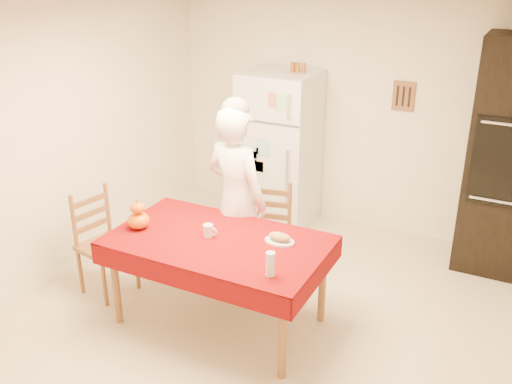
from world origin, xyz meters
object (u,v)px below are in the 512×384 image
Objects in this scene: coffee_mug at (208,231)px; wine_glass at (270,264)px; chair_left at (101,238)px; bread_plate at (280,241)px; refrigerator at (280,150)px; seated_woman at (237,200)px; pumpkin_lower at (139,220)px; oven_cabinet at (510,159)px; dining_table at (218,247)px; chair_far at (267,230)px.

wine_glass is at bearing -24.04° from coffee_mug.
chair_left reaches higher than bread_plate.
chair_left is (-0.81, -2.00, -0.34)m from refrigerator.
bread_plate is at bearing -71.64° from chair_left.
seated_woman is 0.86m from pumpkin_lower.
coffee_mug is at bearing -163.67° from bread_plate.
oven_cabinet is 2.66m from wine_glass.
seated_woman is 16.99× the size of coffee_mug.
pumpkin_lower is (-0.58, -0.13, 0.02)m from coffee_mug.
refrigerator is at bearing 100.95° from dining_table.
chair_far reaches higher than bread_plate.
chair_far is 0.77m from bread_plate.
chair_far is (-1.85, -1.23, -0.59)m from oven_cabinet.
seated_woman is 0.71m from bread_plate.
oven_cabinet reaches higher than coffee_mug.
pumpkin_lower is (-0.29, -2.08, -0.02)m from refrigerator.
chair_far is 0.84m from coffee_mug.
refrigerator is at bearing -67.47° from seated_woman.
seated_woman is at bearing -80.31° from refrigerator.
oven_cabinet is 2.84m from coffee_mug.
wine_glass is (1.78, -0.26, 0.34)m from chair_left.
chair_far is at bearing 51.03° from pumpkin_lower.
oven_cabinet reaches higher than dining_table.
refrigerator is at bearing -178.82° from oven_cabinet.
wine_glass is 0.73× the size of bread_plate.
pumpkin_lower is at bearing -98.00° from refrigerator.
chair_left is at bearing 170.28° from pumpkin_lower.
dining_table is 9.66× the size of wine_glass.
coffee_mug is 0.59m from pumpkin_lower.
pumpkin_lower is at bearing -140.35° from oven_cabinet.
bread_plate is at bearing 14.52° from pumpkin_lower.
oven_cabinet is 1.29× the size of dining_table.
wine_glass is at bearing -87.15° from chair_left.
bread_plate is (0.40, -0.61, 0.26)m from chair_far.
bread_plate is (0.45, 0.17, 0.08)m from dining_table.
oven_cabinet is 2.32× the size of chair_left.
wine_glass reaches higher than bread_plate.
dining_table is at bearing -77.12° from chair_left.
dining_table is 0.68m from wine_glass.
chair_far is 5.23× the size of pumpkin_lower.
chair_far is 1.00× the size of chair_left.
seated_woman reaches higher than chair_left.
seated_woman is (-2.04, -1.45, -0.25)m from oven_cabinet.
chair_left is 9.50× the size of coffee_mug.
dining_table is at bearing -79.05° from refrigerator.
bread_plate is at bearing 16.33° from coffee_mug.
oven_cabinet is 12.10× the size of pumpkin_lower.
seated_woman is 1.13m from wine_glass.
wine_glass is at bearing -119.46° from oven_cabinet.
dining_table is 9.35× the size of pumpkin_lower.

